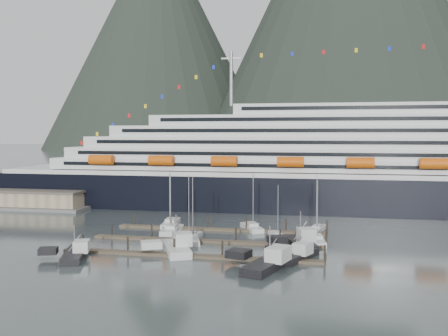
{
  "coord_description": "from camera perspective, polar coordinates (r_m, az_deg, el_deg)",
  "views": [
    {
      "loc": [
        20.39,
        -99.19,
        22.33
      ],
      "look_at": [
        -5.23,
        22.0,
        13.89
      ],
      "focal_mm": 42.0,
      "sensor_mm": 36.0,
      "label": 1
    }
  ],
  "objects": [
    {
      "name": "dock_far",
      "position": [
        120.02,
        -0.45,
        -6.68
      ],
      "size": [
        48.18,
        2.28,
        3.2
      ],
      "color": "#4A3E30",
      "rests_on": "ground"
    },
    {
      "name": "cruise_ship",
      "position": [
        154.77,
        15.48,
        -0.06
      ],
      "size": [
        210.0,
        30.4,
        50.3
      ],
      "color": "black",
      "rests_on": "ground"
    },
    {
      "name": "dock_mid",
      "position": [
        107.6,
        -1.95,
        -7.92
      ],
      "size": [
        48.18,
        2.28,
        3.2
      ],
      "color": "#4A3E30",
      "rests_on": "ground"
    },
    {
      "name": "mountains",
      "position": [
        702.78,
        14.85,
        15.35
      ],
      "size": [
        870.0,
        440.0,
        420.0
      ],
      "color": "black",
      "rests_on": "ground"
    },
    {
      "name": "trawler_a",
      "position": [
        97.83,
        -16.02,
        -8.94
      ],
      "size": [
        9.75,
        12.4,
        6.56
      ],
      "rotation": [
        0.0,
        0.0,
        1.91
      ],
      "color": "black",
      "rests_on": "ground"
    },
    {
      "name": "sailboat_b",
      "position": [
        110.83,
        -3.67,
        -7.52
      ],
      "size": [
        3.07,
        9.01,
        13.91
      ],
      "rotation": [
        0.0,
        0.0,
        1.48
      ],
      "color": "silver",
      "rests_on": "ground"
    },
    {
      "name": "trawler_e",
      "position": [
        103.73,
        8.22,
        -8.03
      ],
      "size": [
        10.34,
        12.64,
        7.84
      ],
      "rotation": [
        0.0,
        0.0,
        1.91
      ],
      "color": "black",
      "rests_on": "ground"
    },
    {
      "name": "ground",
      "position": [
        103.69,
        0.32,
        -8.54
      ],
      "size": [
        1600.0,
        1600.0,
        0.0
      ],
      "primitive_type": "plane",
      "color": "#404C4B",
      "rests_on": "ground"
    },
    {
      "name": "sailboat_e",
      "position": [
        127.07,
        -5.81,
        -6.05
      ],
      "size": [
        4.25,
        11.44,
        13.47
      ],
      "rotation": [
        0.0,
        0.0,
        1.69
      ],
      "color": "silver",
      "rests_on": "ground"
    },
    {
      "name": "trawler_d",
      "position": [
        94.08,
        7.87,
        -9.33
      ],
      "size": [
        9.47,
        11.52,
        6.58
      ],
      "rotation": [
        0.0,
        0.0,
        1.18
      ],
      "color": "black",
      "rests_on": "ground"
    },
    {
      "name": "sailboat_h",
      "position": [
        108.59,
        10.01,
        -7.8
      ],
      "size": [
        4.41,
        10.31,
        13.33
      ],
      "rotation": [
        0.0,
        0.0,
        1.73
      ],
      "color": "silver",
      "rests_on": "ground"
    },
    {
      "name": "sailboat_d",
      "position": [
        111.8,
        5.78,
        -7.44
      ],
      "size": [
        4.91,
        9.78,
        11.74
      ],
      "rotation": [
        0.0,
        0.0,
        1.86
      ],
      "color": "silver",
      "rests_on": "ground"
    },
    {
      "name": "warehouse",
      "position": [
        169.92,
        -21.14,
        -3.15
      ],
      "size": [
        46.0,
        20.0,
        5.8
      ],
      "color": "#595956",
      "rests_on": "ground"
    },
    {
      "name": "sailboat_f",
      "position": [
        120.95,
        3.04,
        -6.54
      ],
      "size": [
        6.87,
        10.11,
        14.09
      ],
      "rotation": [
        0.0,
        0.0,
        2.02
      ],
      "color": "silver",
      "rests_on": "ground"
    },
    {
      "name": "dock_near",
      "position": [
        95.34,
        -3.85,
        -9.47
      ],
      "size": [
        48.18,
        2.28,
        3.2
      ],
      "color": "#4A3E30",
      "rests_on": "ground"
    },
    {
      "name": "sailboat_g",
      "position": [
        121.23,
        10.13,
        -6.58
      ],
      "size": [
        4.31,
        9.61,
        14.15
      ],
      "rotation": [
        0.0,
        0.0,
        1.35
      ],
      "color": "silver",
      "rests_on": "ground"
    },
    {
      "name": "trawler_c",
      "position": [
        88.15,
        4.89,
        -10.15
      ],
      "size": [
        11.74,
        15.58,
        7.74
      ],
      "rotation": [
        0.0,
        0.0,
        1.28
      ],
      "color": "black",
      "rests_on": "ground"
    },
    {
      "name": "trawler_b",
      "position": [
        98.64,
        -5.3,
        -8.62
      ],
      "size": [
        10.81,
        12.64,
        7.91
      ],
      "rotation": [
        0.0,
        0.0,
        2.02
      ],
      "color": "silver",
      "rests_on": "ground"
    },
    {
      "name": "sailboat_a",
      "position": [
        118.38,
        -5.68,
        -6.78
      ],
      "size": [
        3.3,
        10.27,
        13.48
      ],
      "rotation": [
        0.0,
        0.0,
        1.61
      ],
      "color": "silver",
      "rests_on": "ground"
    },
    {
      "name": "sailboat_c",
      "position": [
        107.8,
        -3.43,
        -7.84
      ],
      "size": [
        5.16,
        9.36,
        13.81
      ],
      "rotation": [
        0.0,
        0.0,
        1.89
      ],
      "color": "silver",
      "rests_on": "ground"
    }
  ]
}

